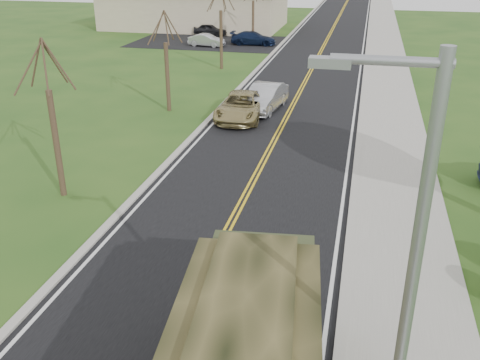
% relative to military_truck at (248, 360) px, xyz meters
% --- Properties ---
extents(road, '(8.00, 120.00, 0.01)m').
position_rel_military_truck_xyz_m(road, '(-2.50, 39.47, -2.03)').
color(road, black).
rests_on(road, ground).
extents(curb_right, '(0.30, 120.00, 0.12)m').
position_rel_military_truck_xyz_m(curb_right, '(1.65, 39.47, -1.97)').
color(curb_right, '#9E998E').
rests_on(curb_right, ground).
extents(sidewalk_right, '(3.20, 120.00, 0.10)m').
position_rel_military_truck_xyz_m(sidewalk_right, '(3.40, 39.47, -1.98)').
color(sidewalk_right, '#9E998E').
rests_on(sidewalk_right, ground).
extents(curb_left, '(0.30, 120.00, 0.10)m').
position_rel_military_truck_xyz_m(curb_left, '(-6.65, 39.47, -1.98)').
color(curb_left, '#9E998E').
rests_on(curb_left, ground).
extents(street_light, '(1.65, 0.22, 8.00)m').
position_rel_military_truck_xyz_m(street_light, '(2.40, -1.03, 2.40)').
color(street_light, gray).
rests_on(street_light, ground).
extents(bare_tree_a, '(1.93, 2.26, 6.08)m').
position_rel_military_truck_xyz_m(bare_tree_a, '(-9.51, 9.47, 0.59)').
color(bare_tree_a, '#38281C').
rests_on(bare_tree_a, ground).
extents(bare_tree_b, '(1.83, 2.14, 5.73)m').
position_rel_military_truck_xyz_m(bare_tree_b, '(-9.51, 21.47, 0.44)').
color(bare_tree_b, '#38281C').
rests_on(bare_tree_b, ground).
extents(bare_tree_c, '(2.04, 2.39, 6.42)m').
position_rel_military_truck_xyz_m(bare_tree_c, '(-9.51, 33.47, 0.74)').
color(bare_tree_c, '#38281C').
rests_on(bare_tree_c, ground).
extents(bare_tree_d, '(1.88, 2.20, 5.91)m').
position_rel_military_truck_xyz_m(bare_tree_d, '(-9.51, 45.47, 0.52)').
color(bare_tree_d, '#38281C').
rests_on(bare_tree_d, ground).
extents(commercial_building, '(25.50, 21.50, 5.65)m').
position_rel_military_truck_xyz_m(commercial_building, '(-18.49, 55.44, 0.65)').
color(commercial_building, tan).
rests_on(commercial_building, ground).
extents(military_truck, '(3.23, 7.34, 3.55)m').
position_rel_military_truck_xyz_m(military_truck, '(0.00, 0.00, 0.00)').
color(military_truck, black).
rests_on(military_truck, ground).
extents(suv_champagne, '(2.45, 5.19, 1.43)m').
position_rel_military_truck_xyz_m(suv_champagne, '(-4.94, 20.91, -1.32)').
color(suv_champagne, '#9F905A').
rests_on(suv_champagne, ground).
extents(sedan_silver, '(2.20, 4.81, 1.53)m').
position_rel_military_truck_xyz_m(sedan_silver, '(-4.00, 22.81, -1.27)').
color(sedan_silver, '#B1B2B6').
rests_on(sedan_silver, ground).
extents(lot_car_dark, '(3.77, 1.84, 1.24)m').
position_rel_military_truck_xyz_m(lot_car_dark, '(-15.03, 49.47, -1.41)').
color(lot_car_dark, black).
rests_on(lot_car_dark, ground).
extents(lot_car_silver, '(3.69, 1.74, 1.17)m').
position_rel_military_truck_xyz_m(lot_car_silver, '(-13.52, 42.91, -1.45)').
color(lot_car_silver, silver).
rests_on(lot_car_silver, ground).
extents(lot_car_navy, '(4.48, 1.98, 1.28)m').
position_rel_military_truck_xyz_m(lot_car_navy, '(-9.31, 44.76, -1.39)').
color(lot_car_navy, '#0E1834').
rests_on(lot_car_navy, ground).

